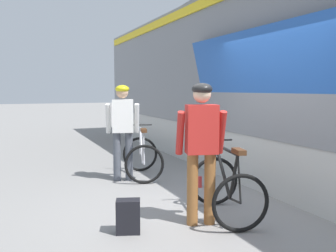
{
  "coord_description": "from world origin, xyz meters",
  "views": [
    {
      "loc": [
        -2.47,
        -4.23,
        1.69
      ],
      "look_at": [
        0.0,
        1.42,
        1.05
      ],
      "focal_mm": 38.22,
      "sensor_mm": 36.0,
      "label": 1
    }
  ],
  "objects": [
    {
      "name": "bicycle_far_silver",
      "position": [
        -0.22,
        2.15,
        0.4
      ],
      "size": [
        0.96,
        1.22,
        0.99
      ],
      "color": "black",
      "rests_on": "ground"
    },
    {
      "name": "cyclist_near_in_red",
      "position": [
        -0.35,
        -0.41,
        1.05
      ],
      "size": [
        0.66,
        0.42,
        1.76
      ],
      "color": "#935B2D",
      "rests_on": "ground"
    },
    {
      "name": "bicycle_near_black",
      "position": [
        0.06,
        -0.35,
        0.4
      ],
      "size": [
        0.94,
        1.2,
        0.99
      ],
      "color": "black",
      "rests_on": "ground"
    },
    {
      "name": "water_bottle_near_the_bikes",
      "position": [
        0.45,
        1.07,
        0.1
      ],
      "size": [
        0.07,
        0.07,
        0.19
      ],
      "primitive_type": "cylinder",
      "color": "red",
      "rests_on": "ground"
    },
    {
      "name": "ground_plane",
      "position": [
        0.0,
        0.0,
        0.0
      ],
      "size": [
        80.0,
        80.0,
        0.0
      ],
      "primitive_type": "plane",
      "color": "gray"
    },
    {
      "name": "cyclist_far_in_white",
      "position": [
        -0.62,
        2.07,
        1.05
      ],
      "size": [
        0.66,
        0.41,
        1.76
      ],
      "color": "#4C515B",
      "rests_on": "ground"
    },
    {
      "name": "backpack_on_platform",
      "position": [
        -1.27,
        -0.32,
        0.2
      ],
      "size": [
        0.32,
        0.26,
        0.4
      ],
      "primitive_type": "cube",
      "rotation": [
        0.0,
        0.0,
        -0.34
      ],
      "color": "black",
      "rests_on": "ground"
    }
  ]
}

